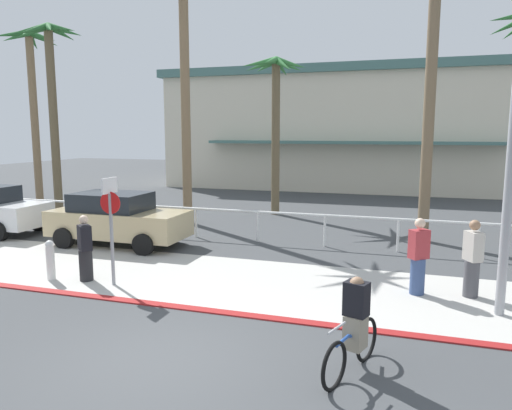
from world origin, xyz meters
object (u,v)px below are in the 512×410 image
bollard_0 (50,260)px  palm_tree_3 (275,95)px  stop_sign_bike_lane (111,216)px  pedestrian_2 (472,262)px  palm_tree_0 (32,82)px  palm_tree_1 (50,73)px  palm_tree_4 (435,11)px  palm_tree_2 (183,34)px  car_tan_1 (117,219)px  pedestrian_1 (85,251)px  pedestrian_0 (418,260)px  cyclist_blue_0 (354,327)px

bollard_0 → palm_tree_3: 12.21m
stop_sign_bike_lane → pedestrian_2: (7.94, 1.70, -0.87)m
palm_tree_0 → palm_tree_1: size_ratio=1.03×
palm_tree_0 → palm_tree_4: size_ratio=0.85×
palm_tree_2 → car_tan_1: 7.61m
stop_sign_bike_lane → car_tan_1: size_ratio=0.58×
bollard_0 → palm_tree_4: 13.35m
palm_tree_1 → pedestrian_2: size_ratio=4.70×
pedestrian_1 → car_tan_1: bearing=112.4°
pedestrian_0 → pedestrian_1: (-7.65, -1.43, -0.06)m
palm_tree_0 → pedestrian_2: (18.82, -8.05, -5.16)m
pedestrian_0 → palm_tree_0: bearing=155.1°
car_tan_1 → pedestrian_1: size_ratio=2.70×
bollard_0 → car_tan_1: (-0.57, 3.70, 0.35)m
palm_tree_1 → pedestrian_2: 18.15m
stop_sign_bike_lane → palm_tree_4: (7.06, 7.30, 5.66)m
car_tan_1 → pedestrian_0: (9.09, -2.06, -0.06)m
bollard_0 → palm_tree_0: (-9.18, 9.87, 5.45)m
car_tan_1 → stop_sign_bike_lane: bearing=-57.7°
palm_tree_0 → car_tan_1: palm_tree_0 is taller
palm_tree_3 → pedestrian_2: size_ratio=3.91×
palm_tree_0 → pedestrian_0: 20.19m
stop_sign_bike_lane → bollard_0: 2.06m
palm_tree_1 → car_tan_1: bearing=-36.2°
car_tan_1 → pedestrian_2: pedestrian_2 is taller
palm_tree_4 → pedestrian_2: (0.88, -5.60, -6.53)m
palm_tree_4 → cyclist_blue_0: size_ratio=5.67×
cyclist_blue_0 → palm_tree_2: bearing=127.2°
stop_sign_bike_lane → cyclist_blue_0: (5.89, -2.45, -0.98)m
stop_sign_bike_lane → pedestrian_1: 1.25m
palm_tree_0 → pedestrian_1: (10.05, -9.66, -5.22)m
bollard_0 → palm_tree_3: (2.56, 11.01, 4.64)m
stop_sign_bike_lane → palm_tree_3: 11.46m
palm_tree_0 → palm_tree_3: (11.74, 1.14, -0.81)m
stop_sign_bike_lane → palm_tree_2: size_ratio=0.26×
pedestrian_1 → palm_tree_1: bearing=133.3°
palm_tree_1 → bollard_0: bearing=-50.9°
stop_sign_bike_lane → palm_tree_2: palm_tree_2 is taller
car_tan_1 → pedestrian_1: 3.78m
stop_sign_bike_lane → car_tan_1: bearing=122.3°
palm_tree_2 → pedestrian_2: (9.80, -6.03, -6.43)m
pedestrian_0 → pedestrian_1: bearing=-169.4°
palm_tree_3 → palm_tree_4: (6.20, -3.58, 2.18)m
cyclist_blue_0 → palm_tree_3: bearing=110.6°
stop_sign_bike_lane → palm_tree_4: bearing=46.0°
palm_tree_2 → pedestrian_1: 10.08m
palm_tree_1 → palm_tree_4: (15.32, -0.66, 1.27)m
pedestrian_1 → palm_tree_3: bearing=81.1°
stop_sign_bike_lane → cyclist_blue_0: bearing=-22.6°
stop_sign_bike_lane → pedestrian_1: size_ratio=1.57×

